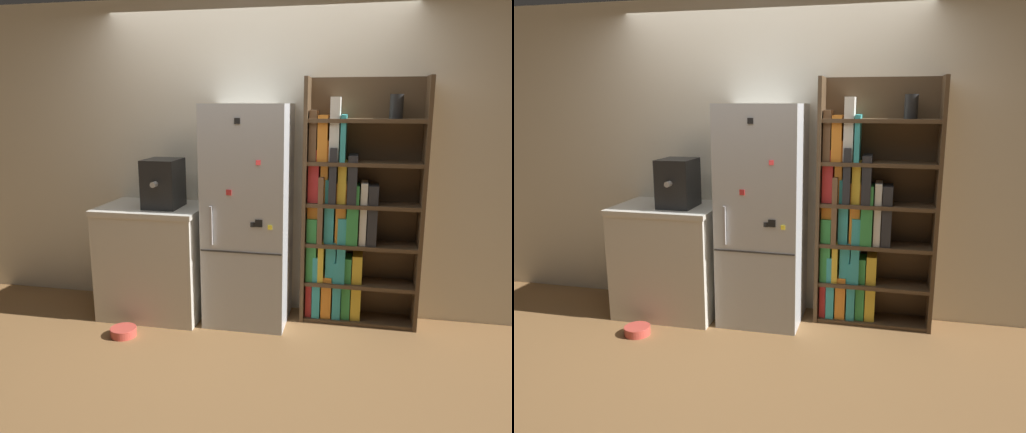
# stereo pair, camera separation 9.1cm
# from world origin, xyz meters

# --- Properties ---
(ground_plane) EXTENTS (16.00, 16.00, 0.00)m
(ground_plane) POSITION_xyz_m (0.00, 0.00, 0.00)
(ground_plane) COLOR olive
(wall_back) EXTENTS (8.00, 0.05, 2.60)m
(wall_back) POSITION_xyz_m (0.00, 0.47, 1.30)
(wall_back) COLOR beige
(wall_back) RESTS_ON ground_plane
(refrigerator) EXTENTS (0.65, 0.59, 1.76)m
(refrigerator) POSITION_xyz_m (-0.00, 0.17, 0.88)
(refrigerator) COLOR silver
(refrigerator) RESTS_ON ground_plane
(bookshelf) EXTENTS (0.93, 0.29, 1.96)m
(bookshelf) POSITION_xyz_m (0.78, 0.33, 0.88)
(bookshelf) COLOR #4C3823
(bookshelf) RESTS_ON ground_plane
(kitchen_counter) EXTENTS (0.86, 0.64, 0.93)m
(kitchen_counter) POSITION_xyz_m (-0.80, 0.14, 0.47)
(kitchen_counter) COLOR beige
(kitchen_counter) RESTS_ON ground_plane
(espresso_machine) EXTENTS (0.27, 0.38, 0.39)m
(espresso_machine) POSITION_xyz_m (-0.69, 0.11, 1.13)
(espresso_machine) COLOR black
(espresso_machine) RESTS_ON kitchen_counter
(pet_bowl) EXTENTS (0.20, 0.20, 0.07)m
(pet_bowl) POSITION_xyz_m (-0.88, -0.36, 0.04)
(pet_bowl) COLOR #D84C3F
(pet_bowl) RESTS_ON ground_plane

